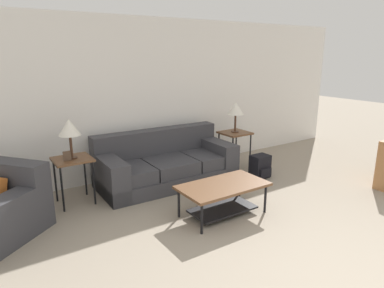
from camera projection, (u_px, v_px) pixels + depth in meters
The scene contains 9 objects.
wall_back at pixel (148, 98), 5.74m from camera, with size 9.11×0.06×2.60m.
couch at pixel (166, 165), 5.49m from camera, with size 2.19×1.03×0.82m.
coffee_table at pixel (223, 192), 4.36m from camera, with size 1.13×0.63×0.42m.
side_table_left at pixel (73, 164), 4.65m from camera, with size 0.50×0.47×0.65m.
side_table_right at pixel (235, 136), 6.19m from camera, with size 0.50×0.47×0.65m.
table_lamp_left at pixel (69, 128), 4.52m from camera, with size 0.29×0.29×0.54m.
table_lamp_right at pixel (236, 109), 6.06m from camera, with size 0.29×0.29×0.54m.
backpack at pixel (260, 167), 5.72m from camera, with size 0.31×0.31×0.39m.
picture_frame at pixel (67, 156), 4.52m from camera, with size 0.10×0.04×0.13m.
Camera 1 is at (-2.55, -1.09, 2.03)m, focal length 32.00 mm.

